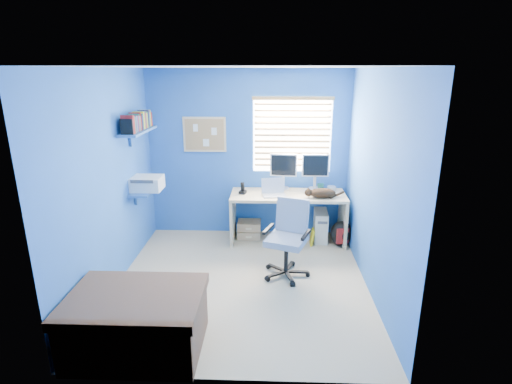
{
  "coord_description": "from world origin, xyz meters",
  "views": [
    {
      "loc": [
        0.33,
        -4.3,
        2.48
      ],
      "look_at": [
        0.15,
        0.65,
        0.95
      ],
      "focal_mm": 28.0,
      "sensor_mm": 36.0,
      "label": 1
    }
  ],
  "objects_px": {
    "desk": "(288,218)",
    "cat": "(322,193)",
    "laptop": "(274,188)",
    "tower_pc": "(320,225)",
    "office_chair": "(288,248)"
  },
  "relations": [
    {
      "from": "desk",
      "to": "cat",
      "type": "bearing_deg",
      "value": -18.45
    },
    {
      "from": "desk",
      "to": "cat",
      "type": "relative_size",
      "value": 4.41
    },
    {
      "from": "laptop",
      "to": "tower_pc",
      "type": "height_order",
      "value": "laptop"
    },
    {
      "from": "office_chair",
      "to": "desk",
      "type": "bearing_deg",
      "value": 87.76
    },
    {
      "from": "laptop",
      "to": "desk",
      "type": "bearing_deg",
      "value": 15.06
    },
    {
      "from": "desk",
      "to": "office_chair",
      "type": "height_order",
      "value": "office_chair"
    },
    {
      "from": "desk",
      "to": "laptop",
      "type": "height_order",
      "value": "laptop"
    },
    {
      "from": "cat",
      "to": "desk",
      "type": "bearing_deg",
      "value": 155.52
    },
    {
      "from": "tower_pc",
      "to": "desk",
      "type": "bearing_deg",
      "value": -169.16
    },
    {
      "from": "laptop",
      "to": "cat",
      "type": "xyz_separation_m",
      "value": [
        0.68,
        -0.06,
        -0.04
      ]
    },
    {
      "from": "desk",
      "to": "tower_pc",
      "type": "xyz_separation_m",
      "value": [
        0.5,
        0.07,
        -0.14
      ]
    },
    {
      "from": "office_chair",
      "to": "tower_pc",
      "type": "bearing_deg",
      "value": 63.64
    },
    {
      "from": "desk",
      "to": "cat",
      "type": "height_order",
      "value": "cat"
    },
    {
      "from": "laptop",
      "to": "tower_pc",
      "type": "xyz_separation_m",
      "value": [
        0.71,
        0.17,
        -0.62
      ]
    },
    {
      "from": "laptop",
      "to": "office_chair",
      "type": "distance_m",
      "value": 1.06
    }
  ]
}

